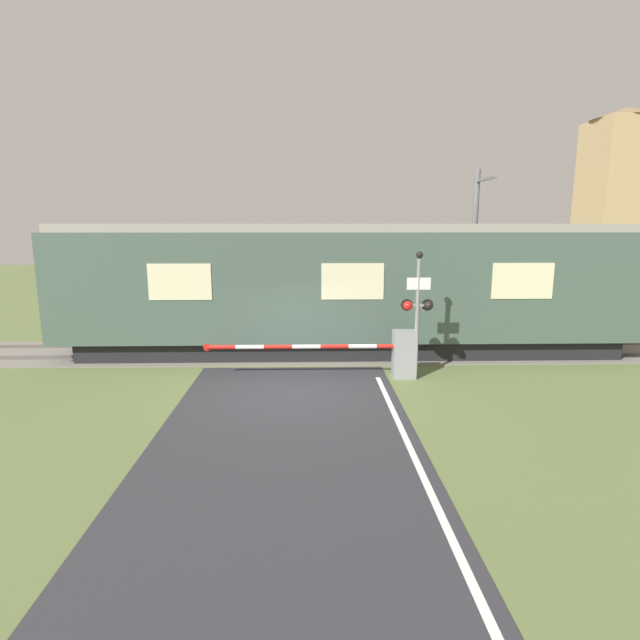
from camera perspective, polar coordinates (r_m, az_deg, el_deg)
ground_plane at (r=12.38m, az=-3.36°, el=-8.12°), size 80.00×80.00×0.00m
track_bed at (r=15.98m, az=-2.91°, el=-3.65°), size 36.00×3.20×0.13m
train at (r=15.64m, az=3.25°, el=3.66°), size 17.64×2.97×4.04m
crossing_barrier at (r=13.36m, az=7.86°, el=-3.75°), size 5.60×0.44×1.28m
signal_post at (r=13.19m, az=11.10°, el=1.45°), size 0.84×0.26×3.35m
catenary_pole at (r=18.92m, az=17.17°, el=7.61°), size 0.20×1.90×5.92m
distant_building at (r=41.34m, az=30.91°, el=12.08°), size 4.63×4.63×11.83m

